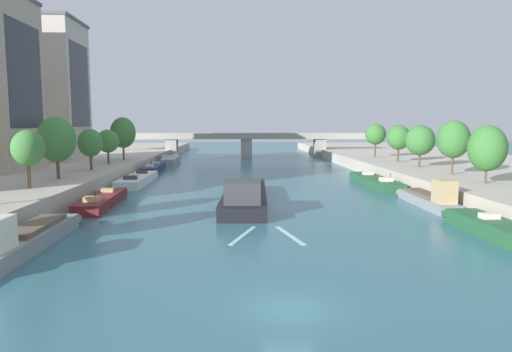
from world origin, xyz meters
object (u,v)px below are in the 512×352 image
at_px(moored_boat_left_lone, 170,159).
at_px(moored_boat_right_near, 430,198).
at_px(moored_boat_left_far, 154,168).
at_px(tree_right_third, 376,134).
at_px(tree_right_distant, 420,140).
at_px(moored_boat_right_downstream, 375,181).
at_px(tree_right_midway, 453,139).
at_px(tree_right_by_lamp, 399,138).
at_px(barge_midriver, 245,195).
at_px(bridge_far, 246,142).
at_px(moored_boat_left_gap_after, 138,179).
at_px(moored_boat_left_downstream, 102,200).
at_px(tree_left_past_mid, 57,139).
at_px(tree_left_end_of_row, 27,148).
at_px(tree_left_third, 123,133).
at_px(tree_left_far, 108,141).
at_px(moored_boat_left_near, 22,238).
at_px(tree_left_nearest, 90,143).
at_px(tree_right_far, 487,148).

height_order(moored_boat_left_lone, moored_boat_right_near, moored_boat_right_near).
xyz_separation_m(moored_boat_left_far, tree_right_third, (42.00, 6.82, 5.89)).
bearing_deg(tree_right_third, moored_boat_left_far, -170.78).
height_order(moored_boat_left_far, moored_boat_right_near, moored_boat_right_near).
relative_size(moored_boat_right_near, tree_right_distant, 1.97).
distance_m(moored_boat_right_downstream, tree_right_midway, 11.55).
bearing_deg(tree_right_third, tree_right_by_lamp, -87.08).
relative_size(moored_boat_left_lone, moored_boat_right_downstream, 0.89).
bearing_deg(tree_right_by_lamp, barge_midriver, -133.08).
xyz_separation_m(moored_boat_left_far, bridge_far, (17.29, 36.06, 3.32)).
distance_m(moored_boat_left_gap_after, tree_right_midway, 43.27).
bearing_deg(moored_boat_left_downstream, moored_boat_left_gap_after, 90.50).
relative_size(moored_boat_left_lone, moored_boat_right_near, 1.18).
bearing_deg(moored_boat_right_downstream, tree_left_past_mid, -168.92).
relative_size(tree_left_end_of_row, tree_left_third, 0.77).
bearing_deg(tree_left_far, tree_right_midway, -19.67).
relative_size(moored_boat_left_near, moored_boat_left_downstream, 1.09).
bearing_deg(tree_left_far, tree_left_past_mid, -90.79).
bearing_deg(tree_right_third, tree_right_distant, -88.86).
distance_m(moored_boat_left_far, bridge_far, 40.13).
distance_m(moored_boat_left_gap_after, tree_left_nearest, 8.23).
bearing_deg(moored_boat_right_near, tree_left_third, 137.06).
xyz_separation_m(tree_left_past_mid, tree_right_midway, (48.80, 2.76, -0.14)).
distance_m(moored_boat_left_downstream, tree_left_far, 28.06).
relative_size(tree_left_past_mid, tree_right_by_lamp, 1.17).
bearing_deg(moored_boat_right_near, moored_boat_left_gap_after, 149.55).
xyz_separation_m(moored_boat_left_far, tree_left_nearest, (-5.67, -16.55, 5.24)).
distance_m(moored_boat_left_far, tree_left_end_of_row, 35.94).
bearing_deg(moored_boat_left_downstream, bridge_far, 76.61).
bearing_deg(bridge_far, tree_left_end_of_row, -108.14).
relative_size(moored_boat_left_far, tree_right_third, 2.11).
bearing_deg(tree_left_past_mid, moored_boat_right_downstream, 11.08).
bearing_deg(moored_boat_left_far, moored_boat_left_lone, 88.06).
height_order(tree_left_third, tree_right_far, tree_left_third).
relative_size(moored_boat_left_near, moored_boat_right_downstream, 0.88).
height_order(moored_boat_left_downstream, tree_left_nearest, tree_left_nearest).
bearing_deg(tree_left_end_of_row, tree_left_nearest, 89.01).
height_order(moored_boat_left_near, moored_boat_right_downstream, moored_boat_left_near).
bearing_deg(tree_right_distant, tree_left_far, 171.66).
bearing_deg(tree_left_past_mid, moored_boat_right_near, -12.11).
distance_m(tree_left_third, tree_right_third, 47.91).
bearing_deg(tree_right_by_lamp, moored_boat_left_far, 174.19).
distance_m(tree_left_past_mid, bridge_far, 67.28).
bearing_deg(moored_boat_left_gap_after, tree_right_third, 28.42).
bearing_deg(moored_boat_right_downstream, tree_right_midway, -31.41).
xyz_separation_m(moored_boat_left_downstream, tree_left_far, (-6.69, 26.76, 5.19)).
bearing_deg(barge_midriver, tree_left_third, 121.44).
xyz_separation_m(tree_left_past_mid, tree_right_far, (48.35, -6.01, -0.82)).
height_order(moored_boat_left_near, tree_left_far, tree_left_far).
height_order(tree_right_distant, bridge_far, tree_right_distant).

